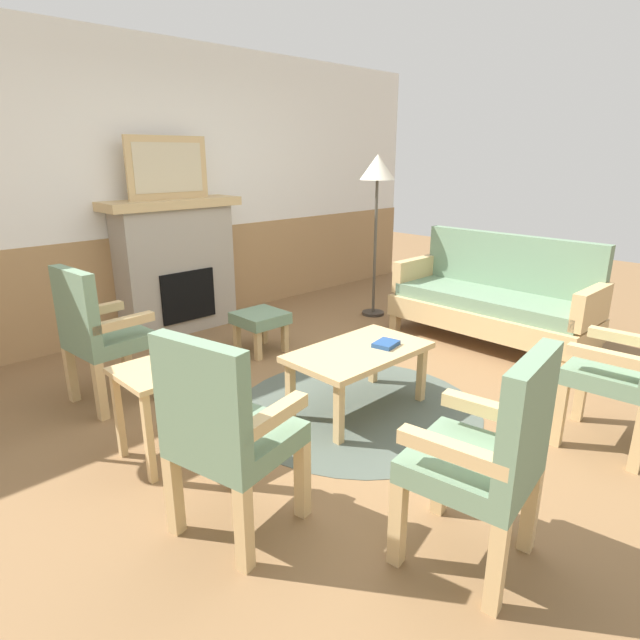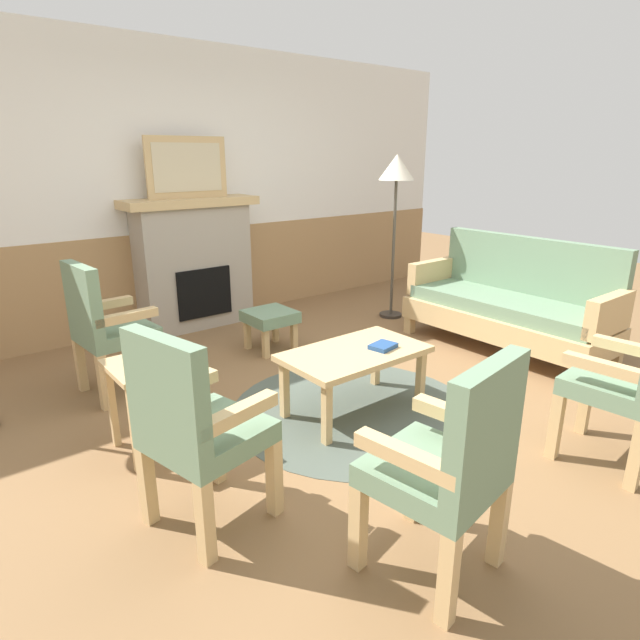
% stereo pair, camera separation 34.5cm
% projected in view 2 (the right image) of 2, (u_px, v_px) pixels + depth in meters
% --- Properties ---
extents(ground_plane, '(14.00, 14.00, 0.00)m').
position_uv_depth(ground_plane, '(351.00, 407.00, 3.64)').
color(ground_plane, olive).
extents(wall_back, '(7.20, 0.14, 2.70)m').
position_uv_depth(wall_back, '(178.00, 193.00, 5.18)').
color(wall_back, white).
rests_on(wall_back, ground_plane).
extents(fireplace, '(1.30, 0.44, 1.28)m').
position_uv_depth(fireplace, '(194.00, 263.00, 5.19)').
color(fireplace, '#A39989').
rests_on(fireplace, ground_plane).
extents(framed_picture, '(0.80, 0.04, 0.56)m').
position_uv_depth(framed_picture, '(187.00, 167.00, 4.92)').
color(framed_picture, tan).
rests_on(framed_picture, fireplace).
extents(couch, '(0.70, 1.80, 0.98)m').
position_uv_depth(couch, '(510.00, 306.00, 4.63)').
color(couch, tan).
rests_on(couch, ground_plane).
extents(coffee_table, '(0.96, 0.56, 0.44)m').
position_uv_depth(coffee_table, '(355.00, 358.00, 3.48)').
color(coffee_table, tan).
rests_on(coffee_table, ground_plane).
extents(round_rug, '(1.68, 1.68, 0.01)m').
position_uv_depth(round_rug, '(354.00, 410.00, 3.60)').
color(round_rug, '#4C564C').
rests_on(round_rug, ground_plane).
extents(book_on_table, '(0.19, 0.16, 0.03)m').
position_uv_depth(book_on_table, '(383.00, 346.00, 3.50)').
color(book_on_table, navy).
rests_on(book_on_table, coffee_table).
extents(footstool, '(0.40, 0.40, 0.36)m').
position_uv_depth(footstool, '(270.00, 319.00, 4.64)').
color(footstool, tan).
rests_on(footstool, ground_plane).
extents(armchair_near_fireplace, '(0.57, 0.57, 0.98)m').
position_uv_depth(armchair_near_fireplace, '(194.00, 423.00, 2.33)').
color(armchair_near_fireplace, tan).
rests_on(armchair_near_fireplace, ground_plane).
extents(armchair_by_window_left, '(0.52, 0.52, 0.98)m').
position_uv_depth(armchair_by_window_left, '(105.00, 324.00, 3.69)').
color(armchair_by_window_left, tan).
rests_on(armchair_by_window_left, ground_plane).
extents(armchair_front_left, '(0.51, 0.51, 0.98)m').
position_uv_depth(armchair_front_left, '(633.00, 376.00, 2.83)').
color(armchair_front_left, tan).
rests_on(armchair_front_left, ground_plane).
extents(armchair_front_center, '(0.55, 0.55, 0.98)m').
position_uv_depth(armchair_front_center, '(450.00, 460.00, 2.04)').
color(armchair_front_center, tan).
rests_on(armchair_front_center, ground_plane).
extents(side_table, '(0.44, 0.44, 0.55)m').
position_uv_depth(side_table, '(151.00, 381.00, 3.02)').
color(side_table, tan).
rests_on(side_table, ground_plane).
extents(floor_lamp_by_couch, '(0.36, 0.36, 1.68)m').
position_uv_depth(floor_lamp_by_couch, '(396.00, 178.00, 5.25)').
color(floor_lamp_by_couch, '#332D28').
rests_on(floor_lamp_by_couch, ground_plane).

